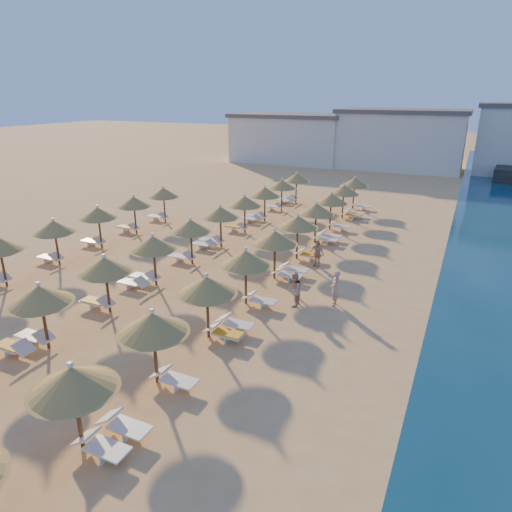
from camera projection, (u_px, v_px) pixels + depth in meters
The scene contains 9 objects.
ground at pixel (194, 305), 21.11m from camera, with size 220.00×220.00×0.00m, color #E0A762.
hotel_blocks at pixel (414, 139), 57.38m from camera, with size 46.59×10.94×8.10m.
parasol_row_east at pixel (261, 248), 21.95m from camera, with size 2.42×39.60×2.75m.
parasol_row_west at pixel (173, 235), 24.00m from camera, with size 2.42×39.60×2.75m.
parasol_row_inland at pixel (54, 228), 25.28m from camera, with size 2.42×22.70×2.75m.
loungers at pixel (184, 273), 23.88m from camera, with size 14.91×37.82×0.66m.
beachgoer_a at pixel (335, 288), 20.80m from camera, with size 0.62×0.40×1.69m, color tan.
beachgoer_c at pixel (317, 253), 25.51m from camera, with size 0.91×0.38×1.55m, color tan.
beachgoer_b at pixel (294, 290), 20.76m from camera, with size 0.78×0.61×1.61m, color tan.
Camera 1 is at (10.76, -16.04, 9.28)m, focal length 32.00 mm.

